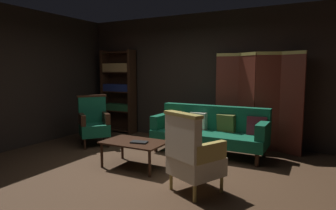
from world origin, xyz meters
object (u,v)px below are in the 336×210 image
folding_screen (257,100)px  bookshelf (119,89)px  velvet_couch (210,129)px  coffee_table (135,144)px  book_black_cloth (139,142)px  armchair_wing_left (94,122)px  armchair_gilt_accent (192,155)px

folding_screen → bookshelf: size_ratio=0.93×
velvet_couch → coffee_table: velvet_couch is taller
velvet_couch → book_black_cloth: bearing=-115.7°
folding_screen → coffee_table: bearing=-127.0°
folding_screen → book_black_cloth: folding_screen is taller
armchair_wing_left → book_black_cloth: size_ratio=4.05×
folding_screen → armchair_gilt_accent: 2.53m
bookshelf → folding_screen: bearing=-1.5°
armchair_gilt_accent → velvet_couch: bearing=103.0°
armchair_gilt_accent → folding_screen: bearing=83.3°
folding_screen → armchair_wing_left: bearing=-157.8°
armchair_wing_left → book_black_cloth: armchair_wing_left is taller
velvet_couch → book_black_cloth: 1.55m
velvet_couch → coffee_table: (-0.79, -1.35, -0.08)m
armchair_wing_left → book_black_cloth: (1.66, -0.80, -0.06)m
coffee_table → book_black_cloth: bearing=-21.1°
armchair_wing_left → book_black_cloth: 1.84m
bookshelf → book_black_cloth: (2.03, -2.13, -0.65)m
velvet_couch → armchair_gilt_accent: armchair_gilt_accent is taller
coffee_table → book_black_cloth: 0.14m
bookshelf → armchair_gilt_accent: size_ratio=1.97×
folding_screen → armchair_gilt_accent: bearing=-96.7°
armchair_gilt_accent → book_black_cloth: (-1.09, 0.43, -0.06)m
folding_screen → coffee_table: folding_screen is taller
folding_screen → armchair_gilt_accent: size_ratio=1.83×
bookshelf → coffee_table: size_ratio=2.05×
bookshelf → book_black_cloth: size_ratio=7.98×
coffee_table → book_black_cloth: book_black_cloth is taller
folding_screen → armchair_wing_left: (-3.04, -1.24, -0.50)m
velvet_couch → armchair_gilt_accent: size_ratio=2.04×
velvet_couch → book_black_cloth: (-0.67, -1.39, -0.02)m
armchair_wing_left → armchair_gilt_accent: bearing=-23.9°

